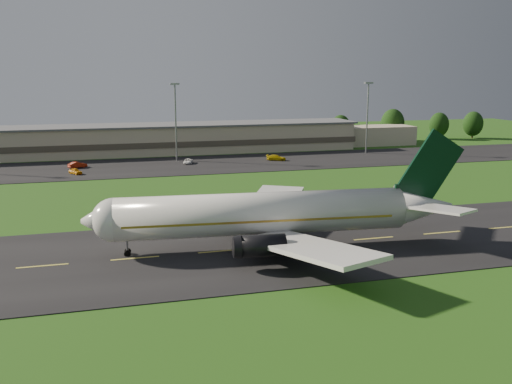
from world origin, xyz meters
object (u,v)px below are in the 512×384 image
object	(u,v)px
airliner	(268,214)
service_vehicle_d	(276,158)
light_mast_centre	(175,113)
terminal	(174,139)
service_vehicle_b	(78,165)
service_vehicle_c	(188,161)
service_vehicle_a	(75,171)
light_mast_east	(368,109)

from	to	relation	value
airliner	service_vehicle_d	distance (m)	77.04
light_mast_centre	terminal	bearing A→B (deg)	85.05
service_vehicle_b	service_vehicle_c	xyz separation A→B (m)	(27.15, -0.50, -0.14)
airliner	service_vehicle_c	xyz separation A→B (m)	(0.67, 74.14, -3.96)
terminal	service_vehicle_c	world-z (taller)	terminal
airliner	service_vehicle_a	world-z (taller)	airliner
light_mast_centre	service_vehicle_c	distance (m)	13.59
terminal	service_vehicle_a	bearing A→B (deg)	-130.96
airliner	terminal	size ratio (longest dim) A/B	0.35
light_mast_centre	service_vehicle_a	size ratio (longest dim) A/B	5.24
service_vehicle_a	service_vehicle_b	xyz separation A→B (m)	(0.21, 9.07, 0.07)
airliner	service_vehicle_d	world-z (taller)	airliner
terminal	service_vehicle_d	bearing A→B (deg)	-43.87
airliner	light_mast_centre	size ratio (longest dim) A/B	2.52
service_vehicle_d	service_vehicle_c	bearing A→B (deg)	113.78
airliner	service_vehicle_c	world-z (taller)	airliner
airliner	service_vehicle_b	bearing A→B (deg)	114.86
service_vehicle_a	light_mast_east	bearing A→B (deg)	-22.74
light_mast_east	service_vehicle_c	distance (m)	54.56
airliner	service_vehicle_a	distance (m)	70.90
light_mast_east	terminal	bearing A→B (deg)	163.20
service_vehicle_b	service_vehicle_d	bearing A→B (deg)	-118.10
light_mast_centre	service_vehicle_d	xyz separation A→B (m)	(25.51, -6.99, -11.89)
light_mast_centre	light_mast_east	size ratio (longest dim) A/B	1.00
light_mast_east	service_vehicle_a	world-z (taller)	light_mast_east
service_vehicle_b	light_mast_east	bearing A→B (deg)	-112.45
terminal	service_vehicle_c	distance (m)	22.38
service_vehicle_d	airliner	bearing A→B (deg)	-171.88
terminal	light_mast_east	bearing A→B (deg)	-16.80
airliner	service_vehicle_d	xyz separation A→B (m)	(24.06, 73.09, -3.81)
light_mast_east	service_vehicle_a	xyz separation A→B (m)	(-80.24, -14.51, -11.98)
airliner	service_vehicle_b	size ratio (longest dim) A/B	11.48
light_mast_east	service_vehicle_a	distance (m)	82.42
terminal	service_vehicle_c	bearing A→B (deg)	-88.14
airliner	service_vehicle_a	xyz separation A→B (m)	(-26.69, 65.57, -3.90)
airliner	service_vehicle_d	bearing A→B (deg)	77.11
light_mast_east	service_vehicle_a	size ratio (longest dim) A/B	5.24
service_vehicle_a	terminal	bearing A→B (deg)	16.05
light_mast_centre	service_vehicle_d	size ratio (longest dim) A/B	3.95
light_mast_centre	light_mast_east	distance (m)	55.00
airliner	service_vehicle_c	size ratio (longest dim) A/B	11.92
airliner	terminal	world-z (taller)	airliner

